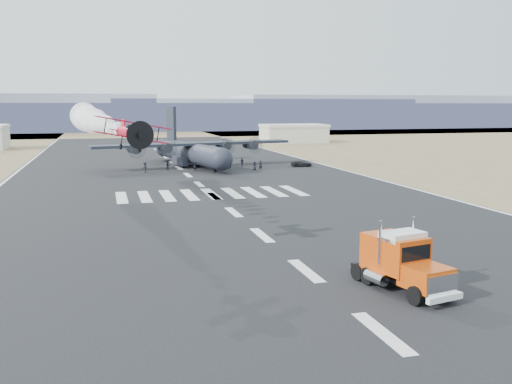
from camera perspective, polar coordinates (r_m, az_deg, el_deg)
name	(u,v)px	position (r m, az deg, el deg)	size (l,w,h in m)	color
ground	(382,333)	(32.23, 12.52, -13.58)	(500.00, 500.00, 0.00)	black
scrub_far	(136,133)	(257.00, -11.95, 5.82)	(500.00, 80.00, 0.00)	brown
runway_markings	(199,184)	(88.30, -5.71, 0.78)	(60.00, 260.00, 0.01)	silver
ridge_seg_d	(132,117)	(286.72, -12.33, 7.38)	(150.00, 50.00, 13.00)	#848EA8
ridge_seg_e	(260,114)	(297.09, 0.40, 7.81)	(150.00, 50.00, 15.00)	#848EA8
ridge_seg_f	(375,112)	(320.56, 11.78, 7.88)	(150.00, 50.00, 17.00)	#848EA8
ridge_seg_g	(477,115)	(354.60, 21.27, 7.21)	(150.00, 50.00, 13.00)	#848EA8
hangar_right	(294,133)	(186.51, 3.79, 5.89)	(20.50, 12.50, 5.90)	#B7B2A2
semi_truck	(401,261)	(39.00, 14.28, -6.71)	(4.39, 8.93, 3.92)	black
aerobatic_biplane	(130,132)	(47.20, -12.45, 5.86)	(6.15, 5.60, 2.88)	red
smoke_trail	(89,120)	(77.70, -16.34, 6.97)	(6.68, 37.82, 3.88)	white
transport_aircraft	(191,151)	(114.64, -6.56, 4.10)	(40.48, 33.12, 11.75)	black
support_vehicle	(302,164)	(113.47, 4.59, 2.84)	(1.93, 4.19, 1.16)	black
crew_a	(260,165)	(106.64, 0.43, 2.69)	(0.69, 0.56, 1.88)	black
crew_b	(168,166)	(107.51, -8.81, 2.58)	(0.81, 0.50, 1.67)	black
crew_c	(145,167)	(105.21, -11.04, 2.44)	(1.19, 0.55, 1.84)	black
crew_d	(242,162)	(113.35, -1.42, 3.00)	(1.00, 0.51, 1.70)	black
crew_e	(255,166)	(107.07, -0.14, 2.65)	(0.79, 0.49, 1.62)	black
crew_f	(216,164)	(110.31, -4.04, 2.79)	(1.45, 0.47, 1.56)	black
crew_g	(230,165)	(107.42, -2.66, 2.71)	(0.66, 0.55, 1.82)	black
crew_h	(195,167)	(105.83, -6.15, 2.54)	(0.81, 0.50, 1.67)	black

